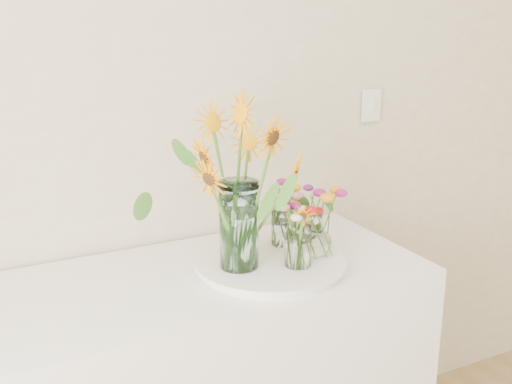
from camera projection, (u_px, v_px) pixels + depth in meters
tray at (270, 265)px, 1.93m from camera, size 0.43×0.43×0.02m
mason_jar at (239, 226)px, 1.84m from camera, size 0.15×0.15×0.26m
sunflower_bouquet at (239, 186)px, 1.80m from camera, size 0.82×0.82×0.50m
small_vase_a at (298, 246)px, 1.86m from camera, size 0.09×0.09×0.14m
wildflower_posy_a at (298, 231)px, 1.85m from camera, size 0.19×0.19×0.23m
small_vase_b at (317, 234)px, 1.95m from camera, size 0.10×0.10×0.14m
wildflower_posy_b at (317, 220)px, 1.94m from camera, size 0.21×0.21×0.23m
small_vase_c at (282, 228)px, 2.03m from camera, size 0.09×0.09×0.12m
wildflower_posy_c at (282, 214)px, 2.02m from camera, size 0.18×0.18×0.21m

